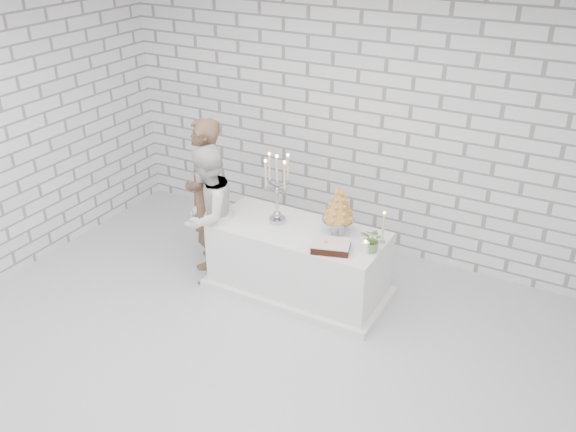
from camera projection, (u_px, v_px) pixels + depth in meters
The scene contains 12 objects.
ground at pixel (240, 357), 5.66m from camera, with size 6.00×5.00×0.01m, color silver.
ceiling at pixel (225, 22), 4.27m from camera, with size 6.00×5.00×0.01m, color white.
wall_back at pixel (356, 124), 6.90m from camera, with size 6.00×0.01×3.00m, color white.
cake_table at pixel (298, 260), 6.45m from camera, with size 1.80×0.80×0.75m, color white.
groom at pixel (205, 195), 6.73m from camera, with size 0.63×0.42×1.74m, color brown.
bride at pixel (208, 215), 6.50m from camera, with size 0.75×0.59×1.55m, color silver.
candelabra at pixel (277, 189), 6.24m from camera, with size 0.31×0.31×0.76m, color #A3A3AE, non-canonical shape.
croquembouche at pixel (339, 211), 6.08m from camera, with size 0.33×0.33×0.51m, color #AF7432, non-canonical shape.
chocolate_cake at pixel (331, 246), 5.89m from camera, with size 0.36×0.26×0.08m, color black.
pillar_candle at pixel (365, 248), 5.83m from camera, with size 0.08×0.08×0.12m, color white.
extra_taper at pixel (383, 228), 5.96m from camera, with size 0.06×0.06×0.32m, color beige.
flowers at pixel (373, 240), 5.82m from camera, with size 0.23×0.20×0.25m, color #4C7A43.
Camera 1 is at (2.51, -3.65, 3.78)m, focal length 38.26 mm.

